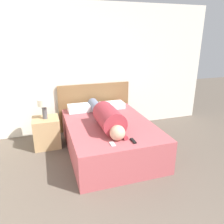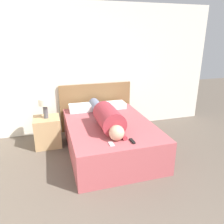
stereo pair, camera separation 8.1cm
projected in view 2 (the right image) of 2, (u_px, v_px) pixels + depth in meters
name	position (u px, v px, depth m)	size (l,w,h in m)	color
wall_back	(84.00, 70.00, 4.49)	(5.64, 0.06, 2.60)	silver
bed	(110.00, 137.00, 3.86)	(1.42, 1.96, 0.54)	#A84C51
headboard	(96.00, 107.00, 4.75)	(1.54, 0.04, 1.01)	brown
nightstand	(48.00, 132.00, 4.07)	(0.47, 0.45, 0.55)	tan
table_lamp	(45.00, 104.00, 3.89)	(0.21, 0.21, 0.37)	#4C4C51
person_lying	(106.00, 117.00, 3.61)	(0.37, 1.70, 0.37)	tan
pillow_near_headboard	(82.00, 108.00, 4.36)	(0.51, 0.30, 0.13)	white
pillow_second	(113.00, 105.00, 4.53)	(0.48, 0.30, 0.11)	white
tv_remote	(132.00, 141.00, 3.10)	(0.04, 0.15, 0.02)	black
cell_phone	(111.00, 144.00, 3.03)	(0.06, 0.13, 0.01)	#B2B7BC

